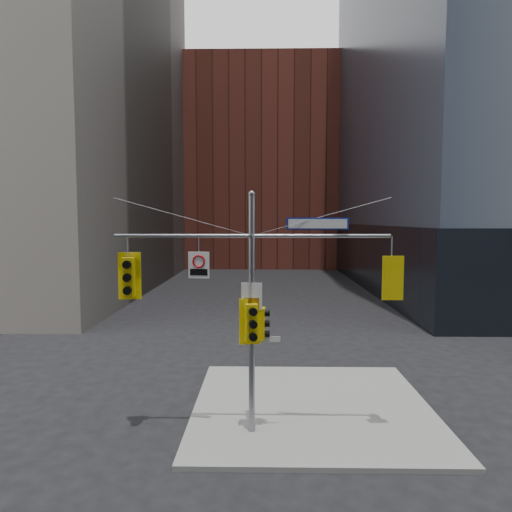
{
  "coord_description": "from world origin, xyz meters",
  "views": [
    {
      "loc": [
        0.36,
        -11.19,
        6.46
      ],
      "look_at": [
        0.13,
        2.0,
        5.41
      ],
      "focal_mm": 32.0,
      "sensor_mm": 36.0,
      "label": 1
    }
  ],
  "objects_px": {
    "traffic_light_west_arm": "(128,277)",
    "regulatory_sign_arm": "(199,264)",
    "traffic_light_pole_front": "(251,323)",
    "traffic_light_east_arm": "(391,277)",
    "signal_assembly": "(252,290)",
    "traffic_light_pole_side": "(263,323)",
    "street_sign_blade": "(317,224)"
  },
  "relations": [
    {
      "from": "traffic_light_west_arm",
      "to": "regulatory_sign_arm",
      "type": "bearing_deg",
      "value": -7.25
    },
    {
      "from": "traffic_light_west_arm",
      "to": "traffic_light_pole_front",
      "type": "height_order",
      "value": "traffic_light_west_arm"
    },
    {
      "from": "traffic_light_east_arm",
      "to": "traffic_light_pole_front",
      "type": "distance_m",
      "value": 4.26
    },
    {
      "from": "signal_assembly",
      "to": "traffic_light_east_arm",
      "type": "relative_size",
      "value": 6.28
    },
    {
      "from": "traffic_light_pole_side",
      "to": "signal_assembly",
      "type": "bearing_deg",
      "value": 95.51
    },
    {
      "from": "traffic_light_pole_side",
      "to": "regulatory_sign_arm",
      "type": "xyz_separation_m",
      "value": [
        -1.86,
        -0.02,
        1.75
      ]
    },
    {
      "from": "street_sign_blade",
      "to": "traffic_light_pole_front",
      "type": "bearing_deg",
      "value": -166.04
    },
    {
      "from": "traffic_light_east_arm",
      "to": "traffic_light_pole_front",
      "type": "relative_size",
      "value": 0.95
    },
    {
      "from": "traffic_light_west_arm",
      "to": "traffic_light_pole_front",
      "type": "distance_m",
      "value": 3.85
    },
    {
      "from": "traffic_light_pole_side",
      "to": "traffic_light_pole_front",
      "type": "bearing_deg",
      "value": 134.98
    },
    {
      "from": "traffic_light_west_arm",
      "to": "regulatory_sign_arm",
      "type": "distance_m",
      "value": 2.11
    },
    {
      "from": "traffic_light_east_arm",
      "to": "traffic_light_pole_side",
      "type": "distance_m",
      "value": 3.97
    },
    {
      "from": "traffic_light_pole_side",
      "to": "traffic_light_west_arm",
      "type": "bearing_deg",
      "value": 94.7
    },
    {
      "from": "traffic_light_pole_front",
      "to": "street_sign_blade",
      "type": "relative_size",
      "value": 0.76
    },
    {
      "from": "traffic_light_west_arm",
      "to": "street_sign_blade",
      "type": "bearing_deg",
      "value": -6.42
    },
    {
      "from": "traffic_light_west_arm",
      "to": "street_sign_blade",
      "type": "height_order",
      "value": "street_sign_blade"
    },
    {
      "from": "traffic_light_pole_side",
      "to": "regulatory_sign_arm",
      "type": "distance_m",
      "value": 2.56
    },
    {
      "from": "signal_assembly",
      "to": "regulatory_sign_arm",
      "type": "relative_size",
      "value": 10.26
    },
    {
      "from": "signal_assembly",
      "to": "traffic_light_pole_side",
      "type": "height_order",
      "value": "signal_assembly"
    },
    {
      "from": "traffic_light_west_arm",
      "to": "traffic_light_pole_side",
      "type": "distance_m",
      "value": 4.17
    },
    {
      "from": "traffic_light_pole_side",
      "to": "street_sign_blade",
      "type": "height_order",
      "value": "street_sign_blade"
    },
    {
      "from": "signal_assembly",
      "to": "traffic_light_pole_side",
      "type": "distance_m",
      "value": 1.04
    },
    {
      "from": "signal_assembly",
      "to": "traffic_light_pole_side",
      "type": "bearing_deg",
      "value": 0.67
    },
    {
      "from": "traffic_light_pole_side",
      "to": "street_sign_blade",
      "type": "distance_m",
      "value": 3.33
    },
    {
      "from": "traffic_light_west_arm",
      "to": "traffic_light_east_arm",
      "type": "bearing_deg",
      "value": -6.41
    },
    {
      "from": "traffic_light_west_arm",
      "to": "traffic_light_pole_front",
      "type": "relative_size",
      "value": 1.04
    },
    {
      "from": "street_sign_blade",
      "to": "regulatory_sign_arm",
      "type": "relative_size",
      "value": 2.28
    },
    {
      "from": "traffic_light_east_arm",
      "to": "traffic_light_pole_side",
      "type": "height_order",
      "value": "traffic_light_east_arm"
    },
    {
      "from": "signal_assembly",
      "to": "street_sign_blade",
      "type": "bearing_deg",
      "value": 0.1
    },
    {
      "from": "traffic_light_pole_front",
      "to": "street_sign_blade",
      "type": "distance_m",
      "value": 3.43
    },
    {
      "from": "traffic_light_pole_side",
      "to": "street_sign_blade",
      "type": "relative_size",
      "value": 0.52
    },
    {
      "from": "regulatory_sign_arm",
      "to": "traffic_light_pole_front",
      "type": "bearing_deg",
      "value": -1.97
    }
  ]
}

